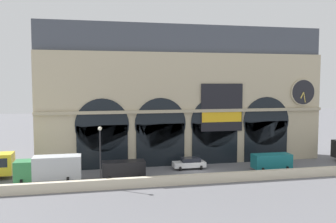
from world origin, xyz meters
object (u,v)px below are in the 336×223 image
object	(u,v)px
car_center	(189,163)
van_mideast	(272,161)
box_truck_west	(49,168)
van_midwest	(124,169)
street_lamp_quayside	(100,149)

from	to	relation	value
car_center	van_mideast	size ratio (longest dim) A/B	0.85
car_center	box_truck_west	bearing A→B (deg)	-170.69
van_midwest	car_center	size ratio (longest dim) A/B	1.18
street_lamp_quayside	car_center	bearing A→B (deg)	27.85
van_midwest	street_lamp_quayside	size ratio (longest dim) A/B	0.75
van_midwest	car_center	distance (m)	9.81
van_mideast	street_lamp_quayside	xyz separation A→B (m)	(-22.70, -3.33, 3.17)
car_center	street_lamp_quayside	distance (m)	14.16
box_truck_west	street_lamp_quayside	distance (m)	7.30
car_center	van_mideast	xyz separation A→B (m)	(10.59, -3.06, 0.44)
van_midwest	box_truck_west	bearing A→B (deg)	177.99
box_truck_west	van_midwest	world-z (taller)	box_truck_west
box_truck_west	van_midwest	bearing A→B (deg)	-2.01
box_truck_west	street_lamp_quayside	bearing A→B (deg)	-30.65
van_midwest	street_lamp_quayside	xyz separation A→B (m)	(-2.86, -3.15, 3.17)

